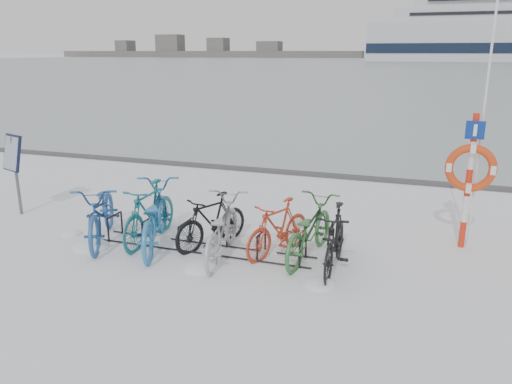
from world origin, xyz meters
TOP-DOWN VIEW (x-y plane):
  - ground at (0.00, 0.00)m, footprint 900.00×900.00m
  - ice_sheet at (0.00, 155.00)m, footprint 400.00×298.00m
  - quay_edge at (0.00, 5.90)m, footprint 400.00×0.25m
  - bike_rack at (0.00, 0.00)m, footprint 4.00×0.48m
  - info_board at (-4.54, 0.52)m, footprint 0.61×0.40m
  - lifebuoy_station at (4.32, 1.53)m, footprint 0.83×0.23m
  - shoreline at (-122.02, 260.00)m, footprint 180.00×12.00m
  - bike_0 at (-1.94, -0.16)m, footprint 1.64×2.31m
  - bike_1 at (-1.09, 0.08)m, footprint 0.59×1.89m
  - bike_2 at (-0.88, -0.13)m, footprint 1.51×2.37m
  - bike_3 at (0.07, 0.23)m, footprint 1.11×1.68m
  - bike_4 at (0.43, -0.18)m, footprint 1.00×2.11m
  - bike_5 at (1.30, 0.27)m, footprint 1.07×1.68m
  - bike_6 at (1.83, 0.28)m, footprint 0.95×2.06m
  - bike_7 at (2.33, -0.07)m, footprint 0.53×1.78m
  - snow_drifts at (-0.32, -0.41)m, footprint 5.37×2.01m

SIDE VIEW (x-z plane):
  - ground at x=0.00m, z-range 0.00..0.00m
  - snow_drifts at x=-0.32m, z-range -0.11..0.11m
  - ice_sheet at x=0.00m, z-range 0.00..0.02m
  - quay_edge at x=0.00m, z-range 0.00..0.10m
  - bike_rack at x=0.00m, z-range -0.05..0.41m
  - bike_5 at x=1.30m, z-range 0.00..0.98m
  - bike_3 at x=0.07m, z-range 0.00..0.98m
  - bike_6 at x=1.83m, z-range 0.00..1.04m
  - bike_4 at x=0.43m, z-range 0.00..1.06m
  - bike_7 at x=2.33m, z-range 0.00..1.06m
  - bike_1 at x=-1.09m, z-range 0.00..1.13m
  - bike_0 at x=-1.94m, z-range 0.00..1.15m
  - bike_2 at x=-0.88m, z-range 0.00..1.17m
  - info_board at x=-4.54m, z-range 0.38..2.10m
  - lifebuoy_station at x=4.32m, z-range -0.71..3.62m
  - shoreline at x=-122.02m, z-range -1.96..7.54m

